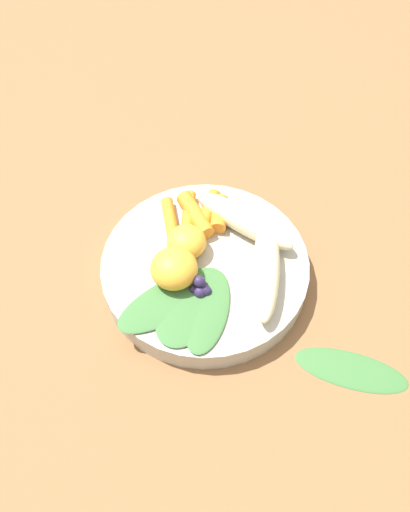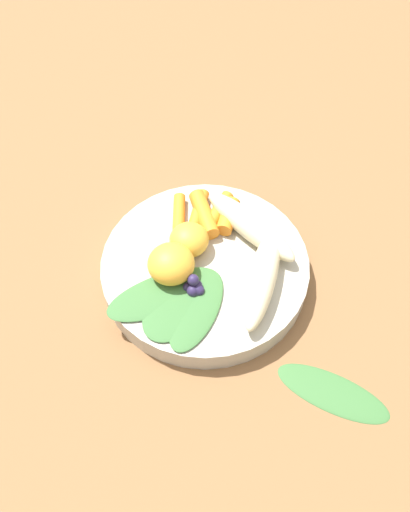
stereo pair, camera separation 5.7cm
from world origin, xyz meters
name	(u,v)px [view 1 (the left image)]	position (x,y,z in m)	size (l,w,h in m)	color
ground_plane	(205,275)	(0.00, 0.00, 0.00)	(2.40, 2.40, 0.00)	brown
bowl	(205,268)	(0.00, 0.00, 0.01)	(0.23, 0.23, 0.03)	#B2AD9E
banana_peeled_left	(243,220)	(0.01, 0.06, 0.04)	(0.13, 0.03, 0.03)	beige
banana_peeled_right	(266,269)	(0.07, 0.02, 0.04)	(0.13, 0.03, 0.03)	beige
orange_segment_near	(174,268)	(-0.01, -0.04, 0.05)	(0.05, 0.05, 0.04)	#F4A833
orange_segment_far	(185,244)	(-0.03, 0.00, 0.05)	(0.04, 0.04, 0.03)	#F4A833
carrot_front	(219,214)	(-0.02, 0.06, 0.04)	(0.02, 0.02, 0.05)	orange
carrot_mid_left	(209,208)	(-0.04, 0.06, 0.04)	(0.02, 0.02, 0.05)	orange
carrot_mid_right	(195,215)	(-0.04, 0.04, 0.04)	(0.02, 0.02, 0.06)	orange
carrot_rear	(189,212)	(-0.05, 0.04, 0.04)	(0.01, 0.01, 0.06)	orange
carrot_small	(170,218)	(-0.07, 0.02, 0.04)	(0.01, 0.01, 0.06)	orange
blueberry_pile	(202,289)	(0.02, -0.04, 0.04)	(0.02, 0.02, 0.02)	#2D234C
kale_leaf_left	(168,297)	(0.00, -0.06, 0.03)	(0.13, 0.05, 0.01)	#3D7038
kale_leaf_right	(190,307)	(0.02, -0.06, 0.03)	(0.10, 0.06, 0.01)	#3D7038
kale_leaf_rear	(207,310)	(0.04, -0.05, 0.03)	(0.10, 0.04, 0.01)	#3D7038
kale_leaf_stray	(351,369)	(0.19, -0.01, 0.00)	(0.12, 0.04, 0.01)	#3D7038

